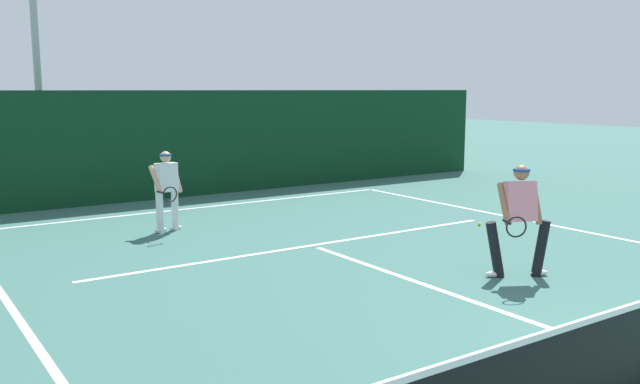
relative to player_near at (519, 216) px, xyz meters
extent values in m
cube|color=white|center=(-1.40, 7.90, -0.90)|extent=(9.91, 0.10, 0.01)
cube|color=white|center=(-1.40, 3.30, -0.90)|extent=(8.08, 0.10, 0.01)
cube|color=white|center=(-1.40, -0.09, -0.90)|extent=(0.10, 6.40, 0.01)
cylinder|color=black|center=(0.31, -0.16, -0.49)|extent=(0.29, 0.25, 0.83)
cylinder|color=black|center=(-0.29, 0.17, -0.49)|extent=(0.34, 0.27, 0.83)
ellipsoid|color=white|center=(0.31, -0.16, -0.86)|extent=(0.28, 0.22, 0.09)
ellipsoid|color=white|center=(-0.29, 0.17, -0.86)|extent=(0.28, 0.22, 0.09)
cube|color=pink|center=(0.01, 0.01, 0.21)|extent=(0.52, 0.48, 0.61)
cylinder|color=#9E704C|center=(0.22, -0.10, 0.18)|extent=(0.25, 0.20, 0.63)
cylinder|color=#9E704C|center=(-0.20, 0.12, 0.18)|extent=(0.30, 0.44, 0.57)
sphere|color=#9E704C|center=(0.01, 0.01, 0.62)|extent=(0.22, 0.22, 0.22)
cylinder|color=#19478C|center=(0.01, 0.01, 0.66)|extent=(0.32, 0.32, 0.04)
cylinder|color=black|center=(-0.36, -0.08, -0.04)|extent=(0.15, 0.24, 0.03)
torus|color=black|center=(-0.52, -0.38, -0.04)|extent=(0.27, 0.16, 0.29)
cylinder|color=silver|center=(-2.86, 5.88, -0.51)|extent=(0.16, 0.16, 0.77)
cylinder|color=silver|center=(-3.18, 5.83, -0.51)|extent=(0.16, 0.16, 0.77)
ellipsoid|color=white|center=(-2.86, 5.88, -0.86)|extent=(0.27, 0.15, 0.09)
ellipsoid|color=white|center=(-3.18, 5.83, -0.86)|extent=(0.27, 0.15, 0.09)
cube|color=silver|center=(-3.02, 5.85, 0.14)|extent=(0.43, 0.28, 0.54)
cylinder|color=tan|center=(-2.80, 5.89, 0.12)|extent=(0.24, 0.13, 0.60)
cylinder|color=tan|center=(-3.24, 5.82, 0.12)|extent=(0.16, 0.44, 0.53)
sphere|color=tan|center=(-3.02, 5.85, 0.54)|extent=(0.21, 0.21, 0.21)
cylinder|color=#19478C|center=(-3.02, 5.85, 0.57)|extent=(0.26, 0.26, 0.04)
cylinder|color=black|center=(-3.25, 5.57, -0.09)|extent=(0.07, 0.26, 0.03)
torus|color=black|center=(-3.20, 5.23, -0.09)|extent=(0.29, 0.07, 0.29)
sphere|color=#D1E033|center=(2.32, 2.85, -0.87)|extent=(0.07, 0.07, 0.07)
cube|color=#0C341B|center=(-1.40, 9.62, 0.44)|extent=(20.54, 0.12, 2.68)
cylinder|color=#9EA39E|center=(-4.13, 11.18, 2.54)|extent=(0.18, 0.18, 6.88)
camera|label=1|loc=(-7.64, -6.18, 1.79)|focal=37.47mm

